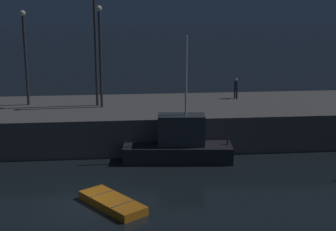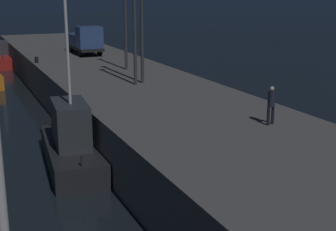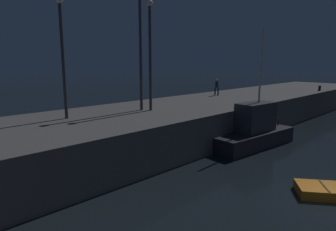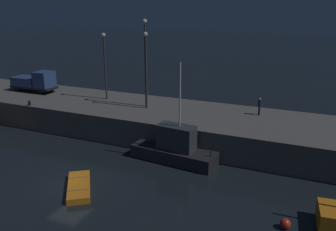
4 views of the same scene
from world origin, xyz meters
name	(u,v)px [view 2 (image 2 of 4)]	position (x,y,z in m)	size (l,w,h in m)	color
pier_quay	(137,104)	(0.00, 12.30, 1.32)	(74.08, 9.13, 2.65)	#5B5956
fishing_trawler_red	(71,144)	(5.65, 6.84, 1.12)	(7.44, 2.96, 8.38)	#232328
fishing_boat_white	(1,57)	(-29.28, 6.92, 0.96)	(8.36, 2.79, 8.06)	red
lamp_post_west	(125,10)	(-5.24, 13.47, 6.87)	(0.44, 0.44, 7.15)	#38383D
lamp_post_east	(141,0)	(0.06, 12.68, 7.66)	(0.44, 0.44, 8.66)	#38383D
lamp_post_central	(134,11)	(0.42, 12.09, 7.06)	(0.44, 0.44, 7.51)	#38383D
utility_truck	(85,40)	(-14.89, 12.98, 3.87)	(5.69, 2.03, 2.54)	black
dockworker	(271,103)	(11.21, 14.22, 3.60)	(0.38, 0.43, 1.67)	black
bollard_central	(37,60)	(-11.14, 8.06, 2.89)	(0.28, 0.28, 0.48)	black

